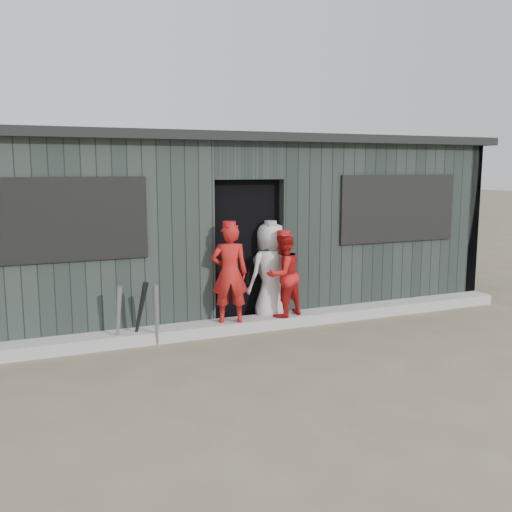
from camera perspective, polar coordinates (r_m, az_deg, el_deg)
name	(u,v)px	position (r m, az deg, el deg)	size (l,w,h in m)	color
ground	(322,373)	(6.21, 6.62, -11.54)	(80.00, 80.00, 0.00)	brown
curb	(255,323)	(7.74, -0.06, -6.76)	(8.00, 0.36, 0.15)	#A3A29E
bat_left	(118,317)	(7.05, -13.60, -5.92)	(0.07, 0.07, 0.78)	gray
bat_mid	(157,315)	(7.05, -9.91, -5.84)	(0.07, 0.07, 0.77)	gray
bat_right	(140,313)	(7.11, -11.52, -5.60)	(0.07, 0.07, 0.84)	black
player_red_left	(230,273)	(7.40, -2.66, -1.73)	(0.47, 0.31, 1.30)	#B31916
player_red_right	(283,275)	(7.72, 2.73, -1.86)	(0.56, 0.44, 1.15)	#B11715
player_grey_back	(270,273)	(7.91, 1.45, -1.73)	(0.69, 0.45, 1.41)	silver
dugout	(214,223)	(9.07, -4.21, 3.32)	(8.30, 3.30, 2.62)	black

